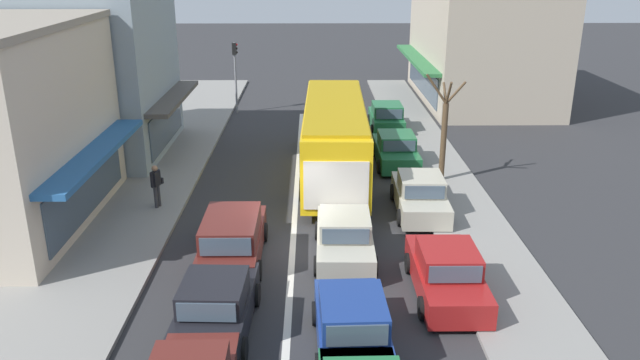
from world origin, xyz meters
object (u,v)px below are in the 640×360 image
(hatchback_queue_gap_filler, at_px, (352,325))
(parked_sedan_kerb_second, at_px, (420,196))
(traffic_light_downstreet, at_px, (235,66))
(pedestrian_with_handbag_near, at_px, (156,183))
(sedan_adjacent_lane_lead, at_px, (345,238))
(parked_hatchback_kerb_rear, at_px, (386,118))
(street_tree_right, at_px, (444,133))
(parked_sedan_kerb_front, at_px, (447,273))
(parked_sedan_kerb_third, at_px, (396,150))
(city_bus, at_px, (335,134))
(sedan_adjacent_lane_trail, at_px, (215,308))
(wagon_behind_bus_mid, at_px, (233,239))

(hatchback_queue_gap_filler, bearing_deg, parked_sedan_kerb_second, 70.46)
(traffic_light_downstreet, bearing_deg, pedestrian_with_handbag_near, -94.69)
(sedan_adjacent_lane_lead, bearing_deg, traffic_light_downstreet, 106.19)
(traffic_light_downstreet, bearing_deg, parked_hatchback_kerb_rear, -26.02)
(traffic_light_downstreet, relative_size, street_tree_right, 0.92)
(parked_sedan_kerb_front, relative_size, street_tree_right, 0.92)
(sedan_adjacent_lane_lead, distance_m, traffic_light_downstreet, 20.05)
(parked_sedan_kerb_third, xyz_separation_m, traffic_light_downstreet, (-8.35, 9.90, 2.19))
(sedan_adjacent_lane_lead, xyz_separation_m, pedestrian_with_handbag_near, (-6.80, 3.92, 0.40))
(sedan_adjacent_lane_lead, bearing_deg, hatchback_queue_gap_filler, -90.85)
(city_bus, distance_m, traffic_light_downstreet, 12.74)
(pedestrian_with_handbag_near, bearing_deg, hatchback_queue_gap_filler, -52.95)
(hatchback_queue_gap_filler, relative_size, parked_sedan_kerb_third, 0.89)
(city_bus, height_order, parked_hatchback_kerb_rear, city_bus)
(street_tree_right, bearing_deg, sedan_adjacent_lane_lead, -122.71)
(parked_sedan_kerb_third, xyz_separation_m, pedestrian_with_handbag_near, (-9.60, -5.31, 0.40))
(hatchback_queue_gap_filler, xyz_separation_m, sedan_adjacent_lane_lead, (0.07, 4.99, -0.05))
(sedan_adjacent_lane_trail, xyz_separation_m, sedan_adjacent_lane_lead, (3.46, 4.12, 0.00))
(sedan_adjacent_lane_trail, relative_size, hatchback_queue_gap_filler, 1.14)
(parked_sedan_kerb_third, bearing_deg, traffic_light_downstreet, 130.14)
(parked_sedan_kerb_second, bearing_deg, traffic_light_downstreet, 118.78)
(city_bus, distance_m, pedestrian_with_handbag_near, 7.77)
(pedestrian_with_handbag_near, bearing_deg, traffic_light_downstreet, 85.31)
(street_tree_right, relative_size, pedestrian_with_handbag_near, 2.81)
(hatchback_queue_gap_filler, height_order, street_tree_right, street_tree_right)
(parked_sedan_kerb_front, xyz_separation_m, parked_sedan_kerb_third, (0.05, 11.60, 0.00))
(parked_sedan_kerb_third, bearing_deg, sedan_adjacent_lane_trail, -115.07)
(hatchback_queue_gap_filler, bearing_deg, sedan_adjacent_lane_lead, 89.15)
(parked_hatchback_kerb_rear, height_order, traffic_light_downstreet, traffic_light_downstreet)
(hatchback_queue_gap_filler, height_order, parked_sedan_kerb_second, hatchback_queue_gap_filler)
(wagon_behind_bus_mid, distance_m, traffic_light_downstreet, 19.60)
(parked_sedan_kerb_front, height_order, parked_hatchback_kerb_rear, parked_hatchback_kerb_rear)
(traffic_light_downstreet, bearing_deg, street_tree_right, -50.93)
(sedan_adjacent_lane_trail, height_order, parked_sedan_kerb_third, same)
(city_bus, bearing_deg, street_tree_right, -10.43)
(sedan_adjacent_lane_lead, height_order, pedestrian_with_handbag_near, pedestrian_with_handbag_near)
(hatchback_queue_gap_filler, bearing_deg, parked_hatchback_kerb_rear, 81.24)
(parked_sedan_kerb_third, bearing_deg, parked_hatchback_kerb_rear, 87.87)
(parked_sedan_kerb_third, relative_size, parked_hatchback_kerb_rear, 1.14)
(city_bus, bearing_deg, parked_sedan_kerb_third, 28.65)
(parked_sedan_kerb_front, bearing_deg, wagon_behind_bus_mid, 161.18)
(traffic_light_downstreet, bearing_deg, hatchback_queue_gap_filler, -77.20)
(traffic_light_downstreet, distance_m, pedestrian_with_handbag_near, 15.37)
(parked_sedan_kerb_third, bearing_deg, pedestrian_with_handbag_near, -151.02)
(sedan_adjacent_lane_lead, bearing_deg, city_bus, 90.42)
(sedan_adjacent_lane_trail, distance_m, hatchback_queue_gap_filler, 3.50)
(parked_sedan_kerb_third, relative_size, pedestrian_with_handbag_near, 2.58)
(parked_hatchback_kerb_rear, bearing_deg, parked_sedan_kerb_second, -90.13)
(hatchback_queue_gap_filler, relative_size, parked_sedan_kerb_second, 0.88)
(sedan_adjacent_lane_trail, distance_m, sedan_adjacent_lane_lead, 5.39)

